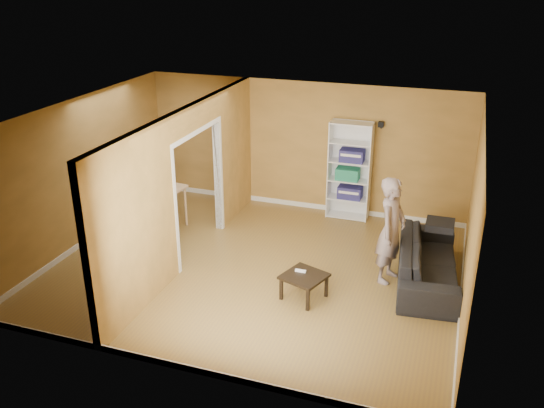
# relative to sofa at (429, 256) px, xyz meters

# --- Properties ---
(room_shell) EXTENTS (6.50, 6.50, 6.50)m
(room_shell) POSITION_rel_sofa_xyz_m (-2.70, -0.50, 0.86)
(room_shell) COLOR olive
(room_shell) RESTS_ON ground
(partition) EXTENTS (0.22, 5.50, 2.60)m
(partition) POSITION_rel_sofa_xyz_m (-3.90, -0.50, 0.86)
(partition) COLOR #B8893F
(partition) RESTS_ON ground
(wall_speaker) EXTENTS (0.10, 0.10, 0.10)m
(wall_speaker) POSITION_rel_sofa_xyz_m (-1.20, 2.19, 1.46)
(wall_speaker) COLOR black
(wall_speaker) RESTS_ON room_shell
(sofa) EXTENTS (2.39, 1.21, 0.88)m
(sofa) POSITION_rel_sofa_xyz_m (0.00, 0.00, 0.00)
(sofa) COLOR black
(sofa) RESTS_ON ground
(person) EXTENTS (0.85, 0.73, 2.02)m
(person) POSITION_rel_sofa_xyz_m (-0.60, -0.16, 0.57)
(person) COLOR slate
(person) RESTS_ON ground
(bookshelf) EXTENTS (0.81, 0.36, 1.93)m
(bookshelf) POSITION_rel_sofa_xyz_m (-1.72, 2.10, 0.53)
(bookshelf) COLOR white
(bookshelf) RESTS_ON ground
(paper_box_navy_a) EXTENTS (0.46, 0.30, 0.24)m
(paper_box_navy_a) POSITION_rel_sofa_xyz_m (-1.69, 2.06, 0.09)
(paper_box_navy_a) COLOR navy
(paper_box_navy_a) RESTS_ON bookshelf
(paper_box_teal) EXTENTS (0.44, 0.29, 0.23)m
(paper_box_teal) POSITION_rel_sofa_xyz_m (-1.75, 2.06, 0.46)
(paper_box_teal) COLOR #257E76
(paper_box_teal) RESTS_ON bookshelf
(paper_box_navy_b) EXTENTS (0.46, 0.30, 0.23)m
(paper_box_navy_b) POSITION_rel_sofa_xyz_m (-1.69, 2.06, 0.85)
(paper_box_navy_b) COLOR #161650
(paper_box_navy_b) RESTS_ON bookshelf
(coffee_table) EXTENTS (0.58, 0.58, 0.39)m
(coffee_table) POSITION_rel_sofa_xyz_m (-1.71, -1.13, -0.11)
(coffee_table) COLOR black
(coffee_table) RESTS_ON ground
(game_controller) EXTENTS (0.16, 0.04, 0.03)m
(game_controller) POSITION_rel_sofa_xyz_m (-1.79, -1.05, -0.03)
(game_controller) COLOR white
(game_controller) RESTS_ON coffee_table
(dining_table) EXTENTS (1.31, 0.87, 0.82)m
(dining_table) POSITION_rel_sofa_xyz_m (-5.21, 0.35, 0.30)
(dining_table) COLOR tan
(dining_table) RESTS_ON ground
(chair_left) EXTENTS (0.62, 0.62, 1.02)m
(chair_left) POSITION_rel_sofa_xyz_m (-5.90, 0.42, 0.07)
(chair_left) COLOR #D7BA7B
(chair_left) RESTS_ON ground
(chair_near) EXTENTS (0.59, 0.59, 0.98)m
(chair_near) POSITION_rel_sofa_xyz_m (-5.18, -0.24, 0.05)
(chair_near) COLOR beige
(chair_near) RESTS_ON ground
(chair_far) EXTENTS (0.54, 0.54, 0.95)m
(chair_far) POSITION_rel_sofa_xyz_m (-5.22, 1.02, 0.04)
(chair_far) COLOR #D3B18C
(chair_far) RESTS_ON ground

